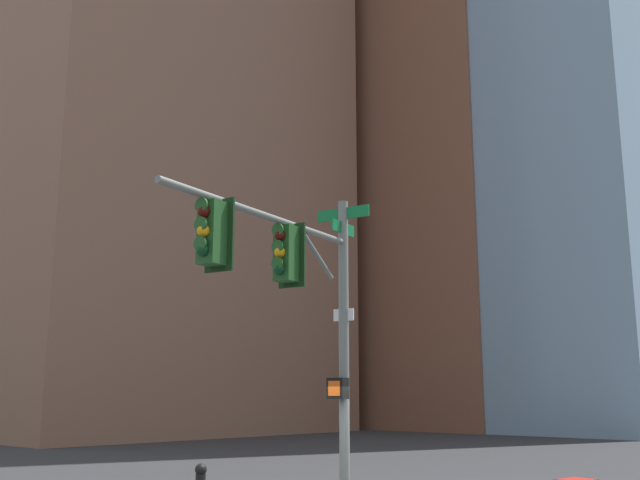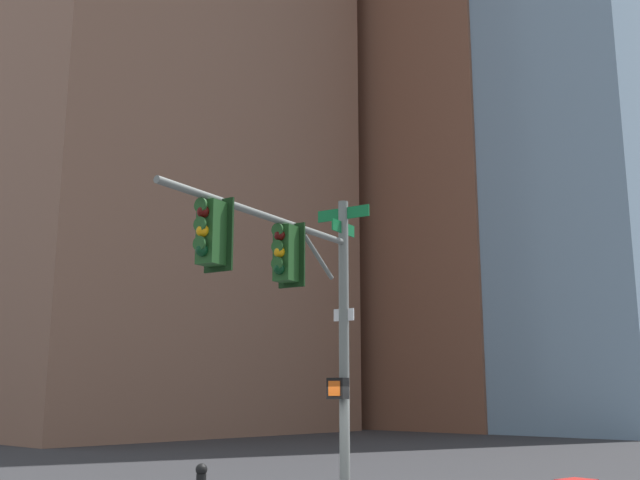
{
  "view_description": "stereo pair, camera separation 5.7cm",
  "coord_description": "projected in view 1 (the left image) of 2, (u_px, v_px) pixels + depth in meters",
  "views": [
    {
      "loc": [
        -9.18,
        10.94,
        2.37
      ],
      "look_at": [
        0.27,
        0.6,
        5.25
      ],
      "focal_mm": 41.91,
      "sensor_mm": 36.0,
      "label": 1
    },
    {
      "loc": [
        -9.22,
        10.9,
        2.37
      ],
      "look_at": [
        0.27,
        0.6,
        5.25
      ],
      "focal_mm": 41.91,
      "sensor_mm": 36.0,
      "label": 2
    }
  ],
  "objects": [
    {
      "name": "signal_pole_assembly",
      "position": [
        295.0,
        290.0,
        13.37
      ],
      "size": [
        1.66,
        5.68,
        6.21
      ],
      "rotation": [
        0.0,
        0.0,
        1.76
      ],
      "color": "slate",
      "rests_on": "ground_plane"
    },
    {
      "name": "building_brick_midblock",
      "position": [
        423.0,
        158.0,
        60.73
      ],
      "size": [
        19.28,
        17.38,
        42.4
      ],
      "primitive_type": "cube",
      "color": "brown",
      "rests_on": "ground_plane"
    },
    {
      "name": "building_brick_nearside",
      "position": [
        155.0,
        9.0,
        52.14
      ],
      "size": [
        18.12,
        21.92,
        57.41
      ],
      "primitive_type": "cube",
      "color": "#845B47",
      "rests_on": "ground_plane"
    },
    {
      "name": "building_brick_farside",
      "position": [
        49.0,
        205.0,
        73.45
      ],
      "size": [
        16.04,
        17.12,
        41.05
      ],
      "primitive_type": "cube",
      "color": "#845B47",
      "rests_on": "ground_plane"
    }
  ]
}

